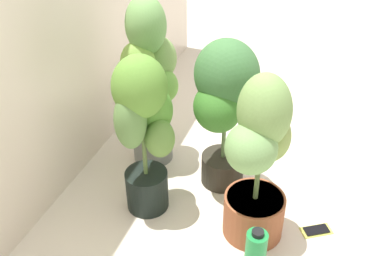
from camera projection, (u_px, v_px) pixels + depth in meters
ground_plane at (240, 183)px, 2.36m from camera, size 8.00×8.00×0.00m
potted_plant_center at (224, 100)px, 2.09m from camera, size 0.39×0.35×0.79m
potted_plant_back_center at (151, 74)px, 2.27m from camera, size 0.37×0.30×0.93m
potted_plant_back_left at (144, 124)px, 1.96m from camera, size 0.36×0.32×0.81m
potted_plant_front_left at (259, 160)px, 1.84m from camera, size 0.36×0.31×0.81m
cell_phone at (316, 230)px, 2.07m from camera, size 0.13×0.16×0.01m
nutrient_bottle at (255, 255)px, 1.80m from camera, size 0.09×0.09×0.26m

